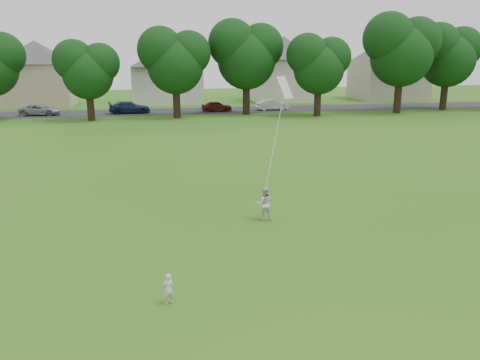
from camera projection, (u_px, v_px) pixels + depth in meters
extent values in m
plane|color=#255212|center=(262.00, 275.00, 13.37)|extent=(160.00, 160.00, 0.00)
cube|color=#2D2D30|center=(172.00, 111.00, 53.15)|extent=(90.00, 7.00, 0.01)
imported|color=silver|center=(168.00, 289.00, 11.69)|extent=(0.35, 0.29, 0.83)
imported|color=silver|center=(264.00, 203.00, 17.72)|extent=(0.68, 0.56, 1.30)
plane|color=silver|center=(285.00, 87.00, 20.12)|extent=(1.01, 1.06, 0.93)
cylinder|color=white|center=(275.00, 138.00, 18.88)|extent=(0.01, 0.01, 5.32)
cylinder|color=black|center=(90.00, 105.00, 45.18)|extent=(0.69, 0.69, 2.97)
cylinder|color=black|center=(177.00, 101.00, 47.13)|extent=(0.74, 0.74, 3.47)
cylinder|color=black|center=(246.00, 96.00, 50.04)|extent=(0.77, 0.77, 3.83)
cylinder|color=black|center=(318.00, 100.00, 48.79)|extent=(0.72, 0.72, 3.25)
cylinder|color=black|center=(398.00, 94.00, 51.32)|extent=(0.79, 0.79, 4.14)
cylinder|color=black|center=(444.00, 93.00, 54.45)|extent=(0.77, 0.77, 3.81)
imported|color=#92939F|center=(40.00, 110.00, 49.39)|extent=(4.30, 2.29, 1.15)
imported|color=#162245|center=(129.00, 107.00, 51.14)|extent=(4.58, 2.14, 1.29)
imported|color=maroon|center=(217.00, 106.00, 53.02)|extent=(3.51, 1.58, 1.17)
imported|color=silver|center=(272.00, 105.00, 54.26)|extent=(3.75, 1.47, 1.21)
cube|color=#BEA98E|center=(39.00, 85.00, 58.89)|extent=(8.25, 7.35, 5.14)
pyramid|color=#464448|center=(34.00, 40.00, 57.51)|extent=(11.91, 11.91, 2.83)
cube|color=silver|center=(167.00, 85.00, 62.01)|extent=(9.01, 6.95, 4.82)
pyramid|color=#464448|center=(165.00, 45.00, 60.72)|extent=(13.00, 13.00, 2.65)
cube|color=beige|center=(283.00, 80.00, 64.99)|extent=(8.13, 7.21, 5.62)
pyramid|color=#464448|center=(284.00, 36.00, 63.48)|extent=(11.72, 11.72, 3.09)
cube|color=#A79F8A|center=(388.00, 79.00, 68.05)|extent=(9.51, 7.65, 5.74)
pyramid|color=#464448|center=(392.00, 36.00, 66.51)|extent=(13.72, 13.72, 3.16)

